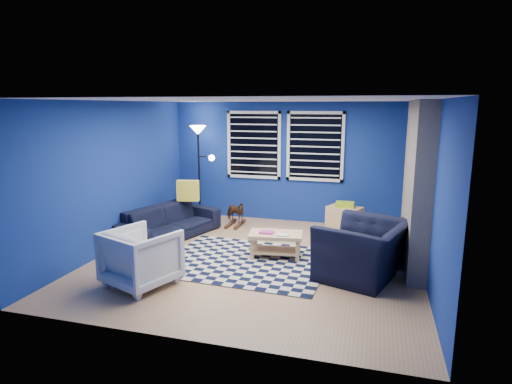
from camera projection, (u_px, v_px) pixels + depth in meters
floor at (256, 260)px, 6.83m from camera, size 5.00×5.00×0.00m
ceiling at (256, 100)px, 6.34m from camera, size 5.00×5.00×0.00m
wall_back at (289, 162)px, 8.95m from camera, size 5.00×0.00×5.00m
wall_left at (115, 176)px, 7.25m from camera, size 0.00×5.00×5.00m
wall_right at (430, 191)px, 5.92m from camera, size 0.00×5.00×5.00m
fireplace at (416, 188)px, 6.44m from camera, size 0.65×2.00×2.50m
window_left at (254, 145)px, 9.04m from camera, size 1.17×0.06×1.42m
window_right at (315, 147)px, 8.69m from camera, size 1.17×0.06×1.42m
tv at (415, 162)px, 7.79m from camera, size 0.07×1.00×0.58m
rug at (246, 261)px, 6.74m from camera, size 2.60×2.13×0.02m
sofa at (169, 222)px, 7.92m from camera, size 2.20×1.40×0.60m
armchair_big at (363, 250)px, 6.08m from camera, size 1.52×1.42×0.81m
armchair_bent at (141, 257)px, 5.81m from camera, size 1.09×1.11×0.79m
rocking_horse at (235, 212)px, 8.72m from camera, size 0.42×0.57×0.44m
coffee_table at (276, 240)px, 6.89m from camera, size 0.91×0.60×0.43m
cabinet at (344, 219)px, 8.24m from camera, size 0.73×0.62×0.60m
floor_lamp at (199, 143)px, 9.00m from camera, size 0.55×0.34×2.01m
throw_pillow at (188, 191)px, 8.28m from camera, size 0.44×0.20×0.40m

